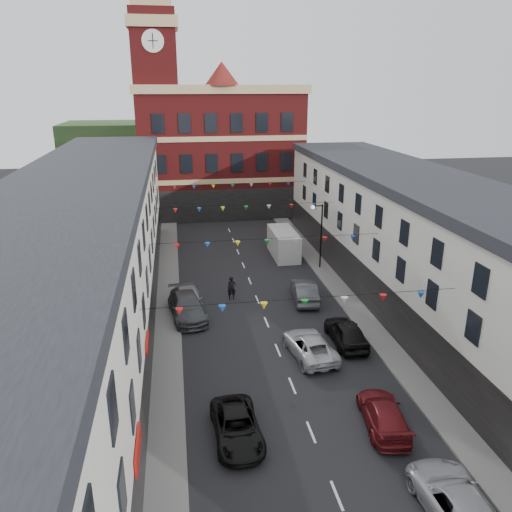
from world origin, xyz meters
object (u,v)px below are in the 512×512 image
car_right_b (458,503)px  moving_car (310,345)px  white_van (283,243)px  car_right_f (285,245)px  car_right_c (383,414)px  car_right_d (346,332)px  car_right_e (305,291)px  street_lamp (319,228)px  pedestrian (232,288)px  car_left_c (237,427)px  car_left_e (188,299)px  car_left_d (187,307)px

car_right_b → moving_car: bearing=-79.4°
white_van → car_right_f: bearing=71.8°
car_right_b → car_right_c: (-0.60, 5.71, -0.05)m
car_right_d → car_right_e: (-0.94, 7.07, -0.00)m
street_lamp → pedestrian: size_ratio=3.17×
car_right_b → car_right_d: size_ratio=1.12×
car_left_c → moving_car: moving_car is taller
car_right_d → white_van: 17.89m
moving_car → car_right_b: bearing=93.8°
car_left_e → pedestrian: bearing=15.9°
car_right_b → moving_car: 13.10m
car_right_d → moving_car: (-2.74, -1.13, -0.10)m
car_right_b → car_right_f: car_right_b is taller
car_right_f → car_right_e: bearing=84.6°
car_left_c → white_van: bearing=71.0°
street_lamp → car_left_d: size_ratio=1.07×
car_right_b → car_left_e: bearing=-65.4°
car_left_e → car_right_c: bearing=-64.5°
car_right_c → car_right_e: car_right_e is taller
car_left_c → car_left_d: car_left_d is taller
car_left_c → pedestrian: size_ratio=2.46×
car_right_b → car_right_d: car_right_d is taller
car_left_d → white_van: size_ratio=0.98×
car_right_d → moving_car: size_ratio=0.93×
pedestrian → street_lamp: bearing=30.9°
car_right_b → car_right_f: 33.41m
car_right_c → car_right_e: bearing=-82.1°
car_left_e → car_right_f: size_ratio=1.01×
car_left_d → car_right_b: 21.87m
car_left_d → car_right_f: 17.20m
car_left_c → car_right_b: 9.82m
street_lamp → car_right_d: bearing=-98.3°
car_left_e → car_right_b: (9.56, -20.91, -0.09)m
car_right_f → pedestrian: pedestrian is taller
car_left_e → pedestrian: size_ratio=2.55×
street_lamp → car_right_b: 28.09m
car_left_c → car_right_f: (8.35, 27.44, 0.01)m
pedestrian → car_right_e: bearing=-13.9°
car_left_e → moving_car: bearing=-53.3°
white_van → pedestrian: white_van is taller
pedestrian → car_left_c: bearing=-98.2°
car_left_e → car_right_e: car_left_e is taller
moving_car → white_van: white_van is taller
car_left_d → car_left_e: bearing=76.1°
car_right_f → white_van: 1.71m
car_left_e → car_right_b: bearing=-70.4°
street_lamp → car_right_d: (-2.01, -13.80, -3.11)m
car_right_e → pedestrian: pedestrian is taller
car_left_d → pedestrian: 4.40m
car_left_d → moving_car: 9.92m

